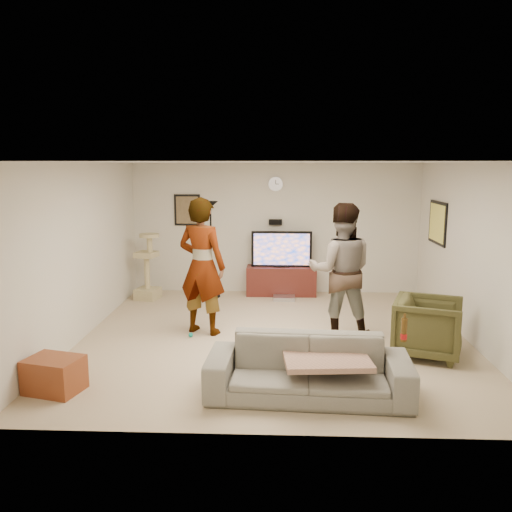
{
  "coord_description": "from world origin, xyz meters",
  "views": [
    {
      "loc": [
        0.04,
        -7.19,
        2.48
      ],
      "look_at": [
        -0.27,
        0.2,
        1.16
      ],
      "focal_mm": 36.42,
      "sensor_mm": 36.0,
      "label": 1
    }
  ],
  "objects_px": {
    "tv_stand": "(281,281)",
    "sofa": "(308,368)",
    "cat_tree": "(147,266)",
    "person_left": "(202,266)",
    "person_right": "(341,271)",
    "beer_bottle": "(404,330)",
    "tv": "(282,249)",
    "side_table": "(54,375)",
    "floor_lamp": "(211,250)",
    "armchair": "(428,327)"
  },
  "relations": [
    {
      "from": "tv_stand",
      "to": "sofa",
      "type": "distance_m",
      "value": 4.42
    },
    {
      "from": "cat_tree",
      "to": "person_left",
      "type": "height_order",
      "value": "person_left"
    },
    {
      "from": "tv_stand",
      "to": "person_right",
      "type": "bearing_deg",
      "value": -71.14
    },
    {
      "from": "cat_tree",
      "to": "beer_bottle",
      "type": "height_order",
      "value": "cat_tree"
    },
    {
      "from": "cat_tree",
      "to": "tv_stand",
      "type": "bearing_deg",
      "value": 9.62
    },
    {
      "from": "tv_stand",
      "to": "cat_tree",
      "type": "xyz_separation_m",
      "value": [
        -2.48,
        -0.42,
        0.34
      ]
    },
    {
      "from": "tv_stand",
      "to": "beer_bottle",
      "type": "bearing_deg",
      "value": -74.11
    },
    {
      "from": "tv",
      "to": "cat_tree",
      "type": "distance_m",
      "value": 2.53
    },
    {
      "from": "side_table",
      "to": "tv_stand",
      "type": "bearing_deg",
      "value": 60.28
    },
    {
      "from": "tv_stand",
      "to": "tv",
      "type": "relative_size",
      "value": 1.16
    },
    {
      "from": "person_right",
      "to": "side_table",
      "type": "height_order",
      "value": "person_right"
    },
    {
      "from": "tv",
      "to": "cat_tree",
      "type": "relative_size",
      "value": 0.92
    },
    {
      "from": "beer_bottle",
      "to": "tv_stand",
      "type": "bearing_deg",
      "value": 105.89
    },
    {
      "from": "tv",
      "to": "person_left",
      "type": "xyz_separation_m",
      "value": [
        -1.18,
        -2.32,
        0.12
      ]
    },
    {
      "from": "floor_lamp",
      "to": "person_right",
      "type": "distance_m",
      "value": 3.07
    },
    {
      "from": "tv_stand",
      "to": "person_left",
      "type": "distance_m",
      "value": 2.7
    },
    {
      "from": "sofa",
      "to": "beer_bottle",
      "type": "bearing_deg",
      "value": 3.25
    },
    {
      "from": "tv",
      "to": "sofa",
      "type": "relative_size",
      "value": 0.53
    },
    {
      "from": "armchair",
      "to": "person_right",
      "type": "bearing_deg",
      "value": 75.21
    },
    {
      "from": "person_left",
      "to": "side_table",
      "type": "bearing_deg",
      "value": 78.51
    },
    {
      "from": "cat_tree",
      "to": "armchair",
      "type": "xyz_separation_m",
      "value": [
        4.37,
        -2.72,
        -0.23
      ]
    },
    {
      "from": "floor_lamp",
      "to": "beer_bottle",
      "type": "xyz_separation_m",
      "value": [
        2.57,
        -4.19,
        -0.14
      ]
    },
    {
      "from": "beer_bottle",
      "to": "armchair",
      "type": "distance_m",
      "value": 1.47
    },
    {
      "from": "cat_tree",
      "to": "side_table",
      "type": "relative_size",
      "value": 2.14
    },
    {
      "from": "floor_lamp",
      "to": "armchair",
      "type": "distance_m",
      "value": 4.36
    },
    {
      "from": "person_right",
      "to": "side_table",
      "type": "bearing_deg",
      "value": 33.6
    },
    {
      "from": "cat_tree",
      "to": "person_right",
      "type": "height_order",
      "value": "person_right"
    },
    {
      "from": "sofa",
      "to": "tv_stand",
      "type": "bearing_deg",
      "value": 96.64
    },
    {
      "from": "person_left",
      "to": "sofa",
      "type": "bearing_deg",
      "value": 145.69
    },
    {
      "from": "tv",
      "to": "person_right",
      "type": "xyz_separation_m",
      "value": [
        0.83,
        -2.42,
        0.08
      ]
    },
    {
      "from": "armchair",
      "to": "tv_stand",
      "type": "bearing_deg",
      "value": 50.42
    },
    {
      "from": "sofa",
      "to": "cat_tree",
      "type": "bearing_deg",
      "value": 127.73
    },
    {
      "from": "cat_tree",
      "to": "person_right",
      "type": "xyz_separation_m",
      "value": [
        3.31,
        -2.0,
        0.35
      ]
    },
    {
      "from": "sofa",
      "to": "tv",
      "type": "bearing_deg",
      "value": 96.64
    },
    {
      "from": "armchair",
      "to": "tv",
      "type": "bearing_deg",
      "value": 50.42
    },
    {
      "from": "tv_stand",
      "to": "beer_bottle",
      "type": "xyz_separation_m",
      "value": [
        1.26,
        -4.42,
        0.48
      ]
    },
    {
      "from": "cat_tree",
      "to": "sofa",
      "type": "xyz_separation_m",
      "value": [
        2.74,
        -3.99,
        -0.3
      ]
    },
    {
      "from": "tv_stand",
      "to": "beer_bottle",
      "type": "height_order",
      "value": "beer_bottle"
    },
    {
      "from": "tv_stand",
      "to": "sofa",
      "type": "height_order",
      "value": "sofa"
    },
    {
      "from": "sofa",
      "to": "beer_bottle",
      "type": "height_order",
      "value": "beer_bottle"
    },
    {
      "from": "tv_stand",
      "to": "person_right",
      "type": "height_order",
      "value": "person_right"
    },
    {
      "from": "side_table",
      "to": "armchair",
      "type": "bearing_deg",
      "value": 16.13
    },
    {
      "from": "floor_lamp",
      "to": "cat_tree",
      "type": "distance_m",
      "value": 1.22
    },
    {
      "from": "armchair",
      "to": "beer_bottle",
      "type": "bearing_deg",
      "value": 173.25
    },
    {
      "from": "tv_stand",
      "to": "floor_lamp",
      "type": "height_order",
      "value": "floor_lamp"
    },
    {
      "from": "tv",
      "to": "cat_tree",
      "type": "bearing_deg",
      "value": -170.38
    },
    {
      "from": "floor_lamp",
      "to": "person_right",
      "type": "xyz_separation_m",
      "value": [
        2.14,
        -2.2,
        0.07
      ]
    },
    {
      "from": "tv_stand",
      "to": "side_table",
      "type": "relative_size",
      "value": 2.29
    },
    {
      "from": "tv_stand",
      "to": "armchair",
      "type": "bearing_deg",
      "value": -59.04
    },
    {
      "from": "floor_lamp",
      "to": "side_table",
      "type": "xyz_separation_m",
      "value": [
        -1.21,
        -4.19,
        -0.71
      ]
    }
  ]
}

